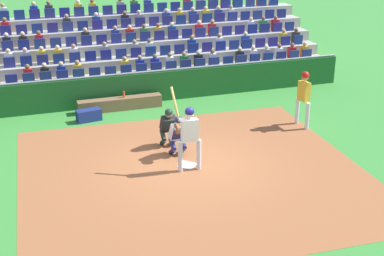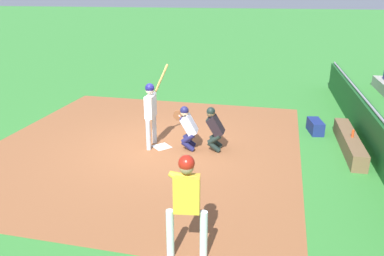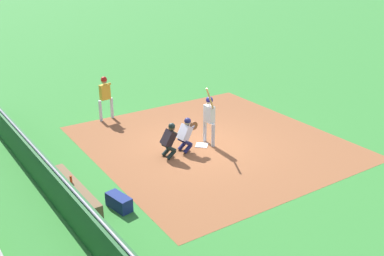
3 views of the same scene
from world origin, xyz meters
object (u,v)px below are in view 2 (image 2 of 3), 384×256
(equipment_duffel_bag, at_px, (315,127))
(home_plate_marker, at_px, (162,147))
(home_plate_umpire, at_px, (214,127))
(on_deck_batter, at_px, (186,197))
(dugout_bench, at_px, (349,142))
(catcher_crouching, at_px, (187,125))
(batter_at_plate, at_px, (151,107))
(water_bottle_on_bench, at_px, (353,134))

(equipment_duffel_bag, bearing_deg, home_plate_marker, 105.77)
(home_plate_umpire, distance_m, on_deck_batter, 4.68)
(home_plate_umpire, height_order, dugout_bench, home_plate_umpire)
(catcher_crouching, height_order, equipment_duffel_bag, catcher_crouching)
(home_plate_marker, relative_size, catcher_crouching, 0.35)
(home_plate_umpire, bearing_deg, batter_at_plate, 92.40)
(home_plate_marker, distance_m, dugout_bench, 5.27)
(home_plate_marker, height_order, on_deck_batter, on_deck_batter)
(equipment_duffel_bag, bearing_deg, dugout_bench, -156.90)
(equipment_duffel_bag, xyz_separation_m, on_deck_batter, (-6.61, 2.74, 0.96))
(home_plate_marker, height_order, batter_at_plate, batter_at_plate)
(dugout_bench, bearing_deg, catcher_crouching, 100.01)
(batter_at_plate, bearing_deg, equipment_duffel_bag, -66.68)
(dugout_bench, relative_size, on_deck_batter, 1.60)
(dugout_bench, bearing_deg, home_plate_marker, 99.13)
(catcher_crouching, relative_size, water_bottle_on_bench, 5.84)
(water_bottle_on_bench, distance_m, on_deck_batter, 6.33)
(catcher_crouching, height_order, on_deck_batter, on_deck_batter)
(batter_at_plate, height_order, catcher_crouching, batter_at_plate)
(water_bottle_on_bench, bearing_deg, batter_at_plate, 96.56)
(dugout_bench, distance_m, equipment_duffel_bag, 1.47)
(catcher_crouching, xyz_separation_m, equipment_duffel_bag, (2.03, -3.68, -0.51))
(catcher_crouching, bearing_deg, on_deck_batter, -168.43)
(dugout_bench, bearing_deg, batter_at_plate, 98.22)
(home_plate_umpire, relative_size, on_deck_batter, 0.67)
(home_plate_umpire, distance_m, water_bottle_on_bench, 3.79)
(on_deck_batter, bearing_deg, home_plate_marker, 20.29)
(home_plate_umpire, relative_size, dugout_bench, 0.42)
(home_plate_marker, distance_m, on_deck_batter, 4.97)
(batter_at_plate, distance_m, on_deck_batter, 4.98)
(equipment_duffel_bag, bearing_deg, water_bottle_on_bench, -159.28)
(catcher_crouching, height_order, dugout_bench, catcher_crouching)
(catcher_crouching, relative_size, on_deck_batter, 0.67)
(catcher_crouching, xyz_separation_m, home_plate_umpire, (0.07, -0.74, -0.02))
(home_plate_marker, bearing_deg, catcher_crouching, -86.30)
(batter_at_plate, distance_m, water_bottle_on_bench, 5.59)
(home_plate_marker, xyz_separation_m, equipment_duffel_bag, (2.07, -4.42, 0.19))
(home_plate_umpire, height_order, equipment_duffel_bag, home_plate_umpire)
(catcher_crouching, xyz_separation_m, on_deck_batter, (-4.58, -0.94, 0.46))
(home_plate_umpire, bearing_deg, catcher_crouching, 95.26)
(batter_at_plate, bearing_deg, catcher_crouching, -89.68)
(water_bottle_on_bench, relative_size, equipment_duffel_bag, 0.26)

